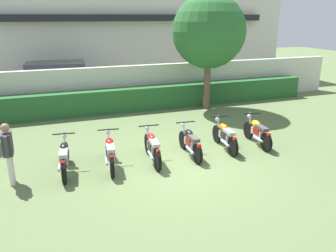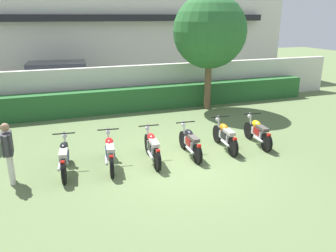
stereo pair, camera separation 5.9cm
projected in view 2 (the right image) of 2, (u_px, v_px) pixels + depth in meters
The scene contains 13 objects.
ground at pixel (179, 166), 9.63m from camera, with size 60.00×60.00×0.00m, color #607547.
building at pixel (94, 21), 21.52m from camera, with size 23.56×6.50×7.38m.
compound_wall at pixel (123, 87), 15.51m from camera, with size 22.38×0.30×1.88m, color silver.
hedge_row at pixel (127, 100), 15.02m from camera, with size 17.91×0.70×1.01m, color #28602D.
parked_car at pixel (61, 82), 16.79m from camera, with size 4.63×2.37×1.89m.
tree_far_side at pixel (210, 32), 14.55m from camera, with size 3.14×3.14×4.95m.
motorcycle_in_row_0 at pixel (64, 157), 9.08m from camera, with size 0.60×1.87×0.97m.
motorcycle_in_row_1 at pixel (110, 152), 9.42m from camera, with size 0.60×1.86×0.97m.
motorcycle_in_row_2 at pixel (152, 147), 9.78m from camera, with size 0.60×1.84×0.96m.
motorcycle_in_row_3 at pixel (190, 142), 10.20m from camera, with size 0.60×1.77×0.94m.
motorcycle_in_row_4 at pixel (225, 136), 10.71m from camera, with size 0.60×1.79×0.95m.
motorcycle_in_row_5 at pixel (258, 132), 11.06m from camera, with size 0.60×1.78×0.95m.
inspector_person at pixel (8, 149), 8.38m from camera, with size 0.22×0.64×1.57m.
Camera 2 is at (-3.31, -8.19, 4.01)m, focal length 36.76 mm.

